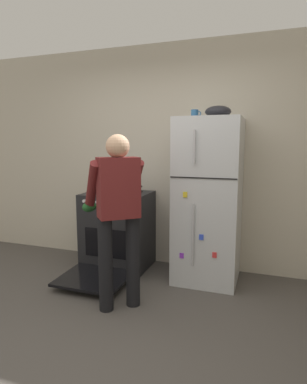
{
  "coord_description": "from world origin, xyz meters",
  "views": [
    {
      "loc": [
        1.16,
        -1.98,
        1.52
      ],
      "look_at": [
        -0.01,
        1.32,
        1.0
      ],
      "focal_mm": 30.7,
      "sensor_mm": 36.0,
      "label": 1
    }
  ],
  "objects_px": {
    "person_cook": "(118,207)",
    "mixing_bowl": "(218,112)",
    "stove_range": "(117,231)",
    "refrigerator": "(208,201)",
    "coffee_mug": "(195,114)",
    "red_pot": "(128,189)",
    "pepper_mill": "(103,183)"
  },
  "relations": [
    {
      "from": "person_cook",
      "to": "red_pot",
      "type": "xyz_separation_m",
      "value": [
        -0.28,
        0.86,
        0.04
      ]
    },
    {
      "from": "refrigerator",
      "to": "red_pot",
      "type": "distance_m",
      "value": 0.95
    },
    {
      "from": "mixing_bowl",
      "to": "coffee_mug",
      "type": "bearing_deg",
      "value": 169.01
    },
    {
      "from": "person_cook",
      "to": "pepper_mill",
      "type": "distance_m",
      "value": 1.34
    },
    {
      "from": "coffee_mug",
      "to": "mixing_bowl",
      "type": "xyz_separation_m",
      "value": [
        0.26,
        -0.05,
        0.01
      ]
    },
    {
      "from": "coffee_mug",
      "to": "mixing_bowl",
      "type": "relative_size",
      "value": 0.41
    },
    {
      "from": "person_cook",
      "to": "mixing_bowl",
      "type": "xyz_separation_m",
      "value": [
        0.74,
        0.91,
        0.9
      ]
    },
    {
      "from": "person_cook",
      "to": "coffee_mug",
      "type": "bearing_deg",
      "value": 63.24
    },
    {
      "from": "refrigerator",
      "to": "red_pot",
      "type": "height_order",
      "value": "refrigerator"
    },
    {
      "from": "person_cook",
      "to": "pepper_mill",
      "type": "xyz_separation_m",
      "value": [
        -0.74,
        1.11,
        0.07
      ]
    },
    {
      "from": "refrigerator",
      "to": "mixing_bowl",
      "type": "distance_m",
      "value": 0.96
    },
    {
      "from": "stove_range",
      "to": "pepper_mill",
      "type": "distance_m",
      "value": 0.67
    },
    {
      "from": "stove_range",
      "to": "mixing_bowl",
      "type": "bearing_deg",
      "value": 0.88
    },
    {
      "from": "coffee_mug",
      "to": "person_cook",
      "type": "bearing_deg",
      "value": -116.76
    },
    {
      "from": "refrigerator",
      "to": "red_pot",
      "type": "bearing_deg",
      "value": -176.98
    },
    {
      "from": "person_cook",
      "to": "refrigerator",
      "type": "bearing_deg",
      "value": 53.98
    },
    {
      "from": "coffee_mug",
      "to": "red_pot",
      "type": "bearing_deg",
      "value": -172.54
    },
    {
      "from": "stove_range",
      "to": "mixing_bowl",
      "type": "xyz_separation_m",
      "value": [
        1.18,
        0.02,
        1.39
      ]
    },
    {
      "from": "pepper_mill",
      "to": "mixing_bowl",
      "type": "distance_m",
      "value": 1.71
    },
    {
      "from": "stove_range",
      "to": "coffee_mug",
      "type": "distance_m",
      "value": 1.66
    },
    {
      "from": "refrigerator",
      "to": "stove_range",
      "type": "xyz_separation_m",
      "value": [
        -1.1,
        -0.02,
        -0.44
      ]
    },
    {
      "from": "red_pot",
      "to": "mixing_bowl",
      "type": "xyz_separation_m",
      "value": [
        1.02,
        0.05,
        0.86
      ]
    },
    {
      "from": "refrigerator",
      "to": "stove_range",
      "type": "relative_size",
      "value": 1.45
    },
    {
      "from": "stove_range",
      "to": "pepper_mill",
      "type": "height_order",
      "value": "pepper_mill"
    },
    {
      "from": "refrigerator",
      "to": "pepper_mill",
      "type": "distance_m",
      "value": 1.42
    },
    {
      "from": "person_cook",
      "to": "mixing_bowl",
      "type": "relative_size",
      "value": 5.87
    },
    {
      "from": "stove_range",
      "to": "person_cook",
      "type": "distance_m",
      "value": 1.11
    },
    {
      "from": "red_pot",
      "to": "pepper_mill",
      "type": "distance_m",
      "value": 0.52
    },
    {
      "from": "person_cook",
      "to": "mixing_bowl",
      "type": "height_order",
      "value": "mixing_bowl"
    },
    {
      "from": "coffee_mug",
      "to": "mixing_bowl",
      "type": "bearing_deg",
      "value": -10.99
    },
    {
      "from": "refrigerator",
      "to": "red_pot",
      "type": "relative_size",
      "value": 5.13
    },
    {
      "from": "stove_range",
      "to": "coffee_mug",
      "type": "relative_size",
      "value": 11.02
    }
  ]
}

